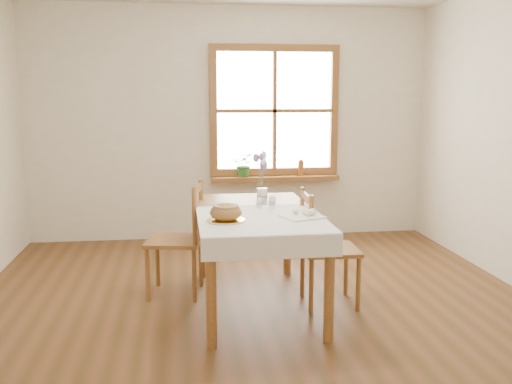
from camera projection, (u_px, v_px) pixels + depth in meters
ground at (261, 319)px, 4.20m from camera, size 5.00×5.00×0.00m
room_walls at (262, 84)px, 3.91m from camera, size 4.60×5.10×2.65m
window at (274, 111)px, 6.43m from camera, size 1.46×0.08×1.46m
window_sill at (275, 178)px, 6.50m from camera, size 1.46×0.20×0.05m
dining_table at (256, 222)px, 4.38m from camera, size 0.90×1.60×0.75m
table_linen at (262, 219)px, 4.07m from camera, size 0.91×0.99×0.01m
chair_left at (174, 239)px, 4.66m from camera, size 0.53×0.51×0.93m
chair_right at (330, 248)px, 4.44m from camera, size 0.46×0.44×0.91m
bread_plate at (226, 220)px, 3.98m from camera, size 0.27×0.27×0.01m
bread_loaf at (226, 211)px, 3.97m from camera, size 0.22×0.22×0.12m
egg_napkin at (303, 217)px, 4.10m from camera, size 0.34×0.32×0.01m
eggs at (303, 212)px, 4.10m from camera, size 0.27×0.26×0.05m
salt_shaker at (259, 203)px, 4.43m from camera, size 0.06×0.06×0.09m
pepper_shaker at (272, 202)px, 4.43m from camera, size 0.06×0.06×0.10m
flower_vase at (262, 195)px, 4.79m from camera, size 0.10×0.10×0.10m
lavender_bouquet at (262, 172)px, 4.75m from camera, size 0.16×0.16×0.30m
potted_plant at (244, 167)px, 6.43m from camera, size 0.32×0.34×0.21m
amber_bottle at (301, 167)px, 6.52m from camera, size 0.08×0.08×0.19m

